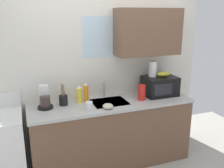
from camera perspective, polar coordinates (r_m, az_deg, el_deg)
name	(u,v)px	position (r m, az deg, el deg)	size (l,w,h in m)	color
kitchen_wall_assembly	(112,63)	(3.46, -0.08, 4.81)	(2.94, 0.42, 2.50)	silver
counter_unit	(112,132)	(3.44, -0.01, -11.13)	(2.17, 0.63, 0.90)	brown
sink_faucet	(104,90)	(3.44, -1.83, -1.37)	(0.03, 0.03, 0.21)	#B2B5BA
microwave	(160,86)	(3.58, 11.01, -0.43)	(0.46, 0.35, 0.27)	black
banana_bunch	(164,74)	(3.57, 11.83, 2.28)	(0.20, 0.11, 0.07)	gold
paper_towel_roll	(153,69)	(3.52, 9.39, 3.47)	(0.11, 0.11, 0.22)	white
coffee_maker	(45,100)	(3.16, -15.30, -3.50)	(0.19, 0.21, 0.28)	black
dish_soap_bottle_orange	(86,92)	(3.29, -6.03, -1.96)	(0.06, 0.06, 0.25)	orange
dish_soap_bottle_yellow	(79,95)	(3.26, -7.60, -2.43)	(0.07, 0.07, 0.23)	yellow
cereal_canister	(142,92)	(3.35, 6.87, -1.94)	(0.10, 0.10, 0.21)	red
mug_white	(89,106)	(3.03, -5.27, -5.00)	(0.08, 0.08, 0.10)	white
utensil_crock	(63,100)	(3.21, -11.19, -3.59)	(0.11, 0.11, 0.29)	black
small_bowl	(108,106)	(3.04, -0.95, -5.15)	(0.13, 0.13, 0.07)	beige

